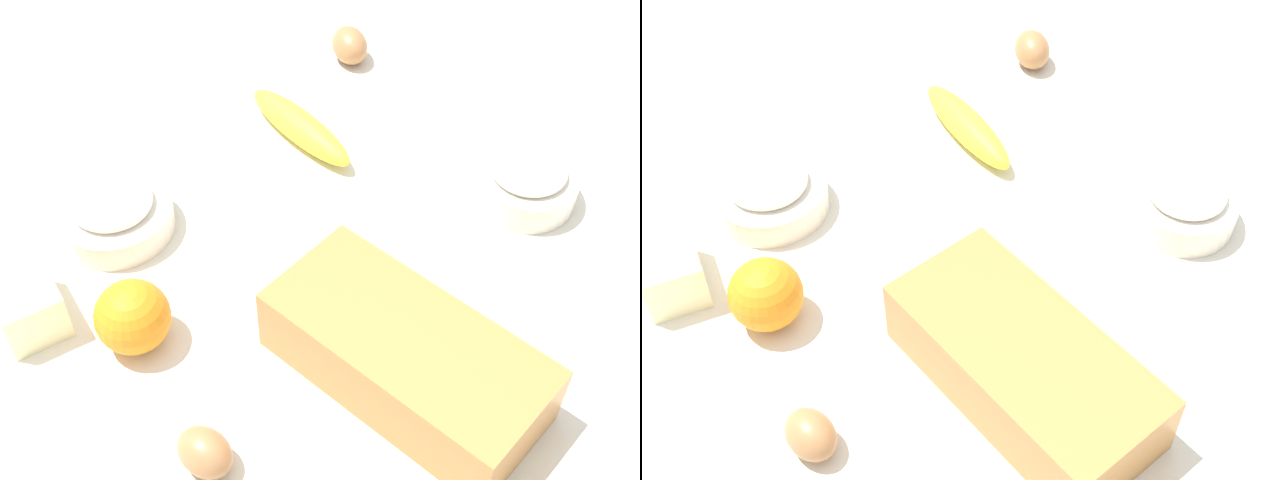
% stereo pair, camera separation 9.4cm
% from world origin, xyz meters
% --- Properties ---
extents(ground_plane, '(2.40, 2.40, 0.02)m').
position_xyz_m(ground_plane, '(0.00, 0.00, -0.01)').
color(ground_plane, silver).
extents(loaf_pan, '(0.30, 0.17, 0.08)m').
position_xyz_m(loaf_pan, '(0.17, -0.04, 0.04)').
color(loaf_pan, '#B77A3D').
rests_on(loaf_pan, ground_plane).
extents(flour_bowl, '(0.12, 0.12, 0.06)m').
position_xyz_m(flour_bowl, '(0.08, 0.26, 0.03)').
color(flour_bowl, silver).
rests_on(flour_bowl, ground_plane).
extents(sugar_bowl, '(0.14, 0.14, 0.06)m').
position_xyz_m(sugar_bowl, '(-0.20, -0.15, 0.03)').
color(sugar_bowl, silver).
rests_on(sugar_bowl, ground_plane).
extents(banana, '(0.19, 0.04, 0.04)m').
position_xyz_m(banana, '(-0.19, 0.12, 0.02)').
color(banana, yellow).
rests_on(banana, ground_plane).
extents(orange_fruit, '(0.08, 0.08, 0.08)m').
position_xyz_m(orange_fruit, '(-0.04, -0.22, 0.04)').
color(orange_fruit, orange).
rests_on(orange_fruit, ground_plane).
extents(butter_block, '(0.10, 0.08, 0.06)m').
position_xyz_m(butter_block, '(-0.14, -0.29, 0.03)').
color(butter_block, '#F4EDB2').
rests_on(butter_block, ground_plane).
extents(egg_near_butter, '(0.07, 0.05, 0.04)m').
position_xyz_m(egg_near_butter, '(0.12, -0.24, 0.02)').
color(egg_near_butter, '#AC7446').
rests_on(egg_near_butter, ground_plane).
extents(egg_beside_bowl, '(0.08, 0.07, 0.05)m').
position_xyz_m(egg_beside_bowl, '(-0.28, 0.29, 0.02)').
color(egg_beside_bowl, '#AA7245').
rests_on(egg_beside_bowl, ground_plane).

